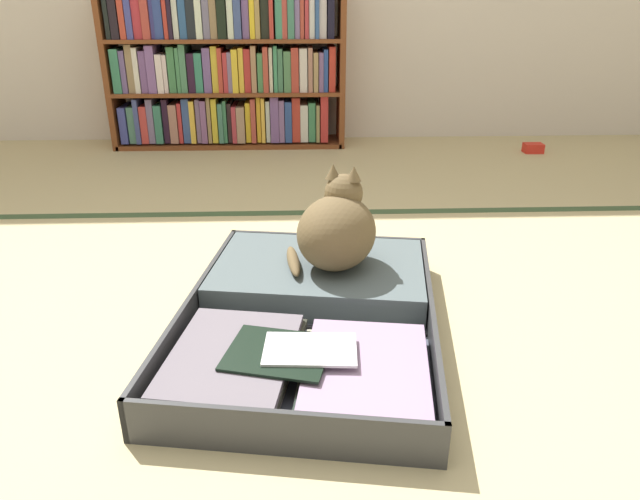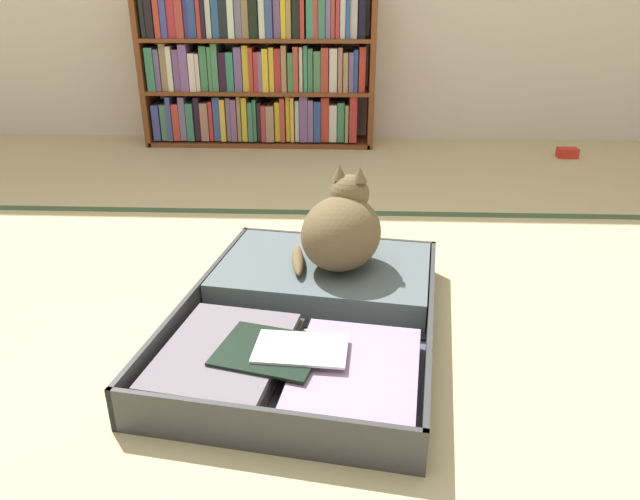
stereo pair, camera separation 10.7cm
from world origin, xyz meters
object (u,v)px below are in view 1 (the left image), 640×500
open_suitcase (311,310)px  bookshelf (226,68)px  black_cat (337,230)px  small_red_pouch (533,148)px

open_suitcase → bookshelf: bearing=101.7°
open_suitcase → black_cat: (0.08, 0.15, 0.16)m
bookshelf → small_red_pouch: size_ratio=12.77×
open_suitcase → black_cat: bearing=63.7°
open_suitcase → black_cat: size_ratio=3.01×
open_suitcase → small_red_pouch: size_ratio=9.34×
bookshelf → small_red_pouch: (1.67, -0.25, -0.40)m
small_red_pouch → black_cat: bearing=-126.5°
open_suitcase → black_cat: black_cat is taller
small_red_pouch → open_suitcase: bearing=-125.7°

